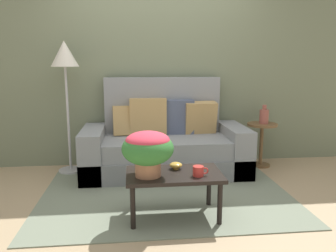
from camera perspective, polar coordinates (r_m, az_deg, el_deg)
The scene contains 11 objects.
ground_plane at distance 3.55m, azimuth -0.34°, elevation -11.60°, with size 14.00×14.00×0.00m, color tan.
wall_back at distance 4.50m, azimuth -2.01°, elevation 11.89°, with size 6.40×0.12×2.88m, color slate.
area_rug at distance 3.56m, azimuth -0.38°, elevation -11.41°, with size 2.54×1.86×0.01m, color gray.
couch at distance 4.16m, azimuth -0.56°, elevation -3.20°, with size 1.99×0.87×1.17m.
coffee_table at distance 2.95m, azimuth 1.02°, elevation -8.92°, with size 0.83×0.50×0.41m.
side_table at distance 4.54m, azimuth 15.69°, elevation -1.78°, with size 0.39×0.39×0.57m.
floor_lamp at distance 4.21m, azimuth -17.17°, elevation 9.95°, with size 0.33×0.33×1.61m.
potted_plant at distance 2.78m, azimuth -3.48°, elevation -3.80°, with size 0.44×0.44×0.38m.
coffee_mug at distance 2.85m, azimuth 5.25°, elevation -7.67°, with size 0.13×0.09×0.09m.
snack_bowl at distance 3.02m, azimuth 1.35°, elevation -6.72°, with size 0.11×0.11×0.06m.
table_vase at distance 4.49m, azimuth 16.08°, elevation 1.65°, with size 0.12×0.12×0.24m.
Camera 1 is at (-0.34, -3.26, 1.35)m, focal length 35.71 mm.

